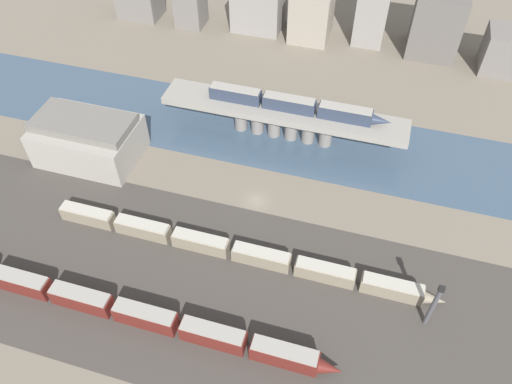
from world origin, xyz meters
name	(u,v)px	position (x,y,z in m)	size (l,w,h in m)	color
ground_plane	(257,201)	(0.00, 0.00, 0.00)	(400.00, 400.00, 0.00)	#756B5B
railbed_yard	(221,291)	(0.00, -24.00, 0.00)	(280.00, 42.00, 0.01)	#423D38
river_water	(282,136)	(0.00, 22.89, 0.00)	(320.00, 25.99, 0.01)	#3D5166
bridge	(283,116)	(0.00, 22.89, 6.33)	(59.77, 8.89, 8.49)	gray
train_on_bridge	(295,105)	(2.82, 22.89, 10.24)	(43.64, 2.79, 3.59)	#2D384C
train_yard_near	(120,310)	(-15.81, -33.99, 2.01)	(79.80, 3.08, 4.09)	#5B1E19
train_yard_mid	(237,251)	(0.53, -15.54, 1.76)	(79.37, 2.77, 3.58)	gray
warehouse_building	(88,139)	(-42.09, 3.04, 5.25)	(23.05, 15.70, 11.05)	#9E998E
signal_tower	(433,306)	(37.56, -19.91, 5.95)	(1.00, 0.85, 11.94)	#4C4C51
city_block_center	(259,4)	(-20.65, 73.15, 7.69)	(15.32, 12.90, 15.37)	gray
city_block_right	(312,14)	(-3.41, 71.75, 7.62)	(12.00, 13.46, 15.24)	gray
city_block_far_right	(374,5)	(14.41, 74.85, 11.44)	(9.13, 11.19, 22.88)	gray
city_block_tall	(437,22)	(33.28, 74.05, 9.39)	(14.10, 15.41, 18.77)	#605B56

